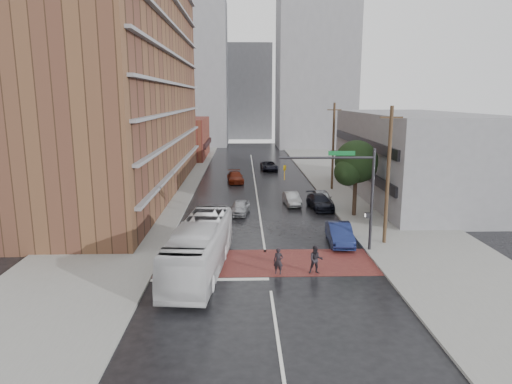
{
  "coord_description": "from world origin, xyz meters",
  "views": [
    {
      "loc": [
        -1.51,
        -27.64,
        10.53
      ],
      "look_at": [
        -0.52,
        6.29,
        3.5
      ],
      "focal_mm": 32.0,
      "sensor_mm": 36.0,
      "label": 1
    }
  ],
  "objects_px": {
    "pedestrian_b": "(316,260)",
    "pedestrian_a": "(278,261)",
    "car_travel_a": "(240,207)",
    "car_parked_mid": "(320,202)",
    "car_travel_c": "(235,177)",
    "car_parked_near": "(340,234)",
    "transit_bus": "(200,247)",
    "car_parked_far": "(322,198)",
    "suv_travel": "(269,166)",
    "car_travel_b": "(292,199)"
  },
  "relations": [
    {
      "from": "transit_bus",
      "to": "car_travel_b",
      "type": "xyz_separation_m",
      "value": [
        7.53,
        17.59,
        -0.92
      ]
    },
    {
      "from": "suv_travel",
      "to": "car_parked_near",
      "type": "distance_m",
      "value": 34.83
    },
    {
      "from": "suv_travel",
      "to": "car_travel_b",
      "type": "bearing_deg",
      "value": -92.2
    },
    {
      "from": "pedestrian_a",
      "to": "car_travel_c",
      "type": "height_order",
      "value": "pedestrian_a"
    },
    {
      "from": "car_travel_a",
      "to": "suv_travel",
      "type": "distance_m",
      "value": 26.1
    },
    {
      "from": "pedestrian_a",
      "to": "car_parked_near",
      "type": "xyz_separation_m",
      "value": [
        4.95,
        5.7,
        -0.07
      ]
    },
    {
      "from": "car_parked_near",
      "to": "car_parked_far",
      "type": "height_order",
      "value": "car_parked_far"
    },
    {
      "from": "transit_bus",
      "to": "car_parked_mid",
      "type": "bearing_deg",
      "value": 63.41
    },
    {
      "from": "car_travel_b",
      "to": "car_parked_far",
      "type": "relative_size",
      "value": 0.87
    },
    {
      "from": "pedestrian_b",
      "to": "suv_travel",
      "type": "distance_m",
      "value": 40.39
    },
    {
      "from": "car_travel_c",
      "to": "car_parked_near",
      "type": "bearing_deg",
      "value": -77.76
    },
    {
      "from": "car_travel_b",
      "to": "car_parked_mid",
      "type": "xyz_separation_m",
      "value": [
        2.56,
        -1.49,
        0.04
      ]
    },
    {
      "from": "transit_bus",
      "to": "suv_travel",
      "type": "bearing_deg",
      "value": 86.2
    },
    {
      "from": "car_travel_a",
      "to": "transit_bus",
      "type": "bearing_deg",
      "value": -89.51
    },
    {
      "from": "car_travel_c",
      "to": "car_parked_mid",
      "type": "relative_size",
      "value": 1.0
    },
    {
      "from": "transit_bus",
      "to": "car_travel_a",
      "type": "xyz_separation_m",
      "value": [
        2.36,
        14.13,
        -0.91
      ]
    },
    {
      "from": "transit_bus",
      "to": "pedestrian_a",
      "type": "distance_m",
      "value": 4.86
    },
    {
      "from": "car_parked_near",
      "to": "car_travel_a",
      "type": "bearing_deg",
      "value": 132.41
    },
    {
      "from": "car_travel_b",
      "to": "car_parked_mid",
      "type": "height_order",
      "value": "car_parked_mid"
    },
    {
      "from": "transit_bus",
      "to": "pedestrian_b",
      "type": "bearing_deg",
      "value": 1.45
    },
    {
      "from": "pedestrian_a",
      "to": "pedestrian_b",
      "type": "height_order",
      "value": "pedestrian_b"
    },
    {
      "from": "car_travel_b",
      "to": "car_travel_c",
      "type": "distance_m",
      "value": 13.97
    },
    {
      "from": "car_parked_mid",
      "to": "car_travel_b",
      "type": "bearing_deg",
      "value": 143.45
    },
    {
      "from": "pedestrian_b",
      "to": "car_travel_a",
      "type": "relative_size",
      "value": 0.46
    },
    {
      "from": "car_parked_near",
      "to": "car_parked_far",
      "type": "relative_size",
      "value": 1.03
    },
    {
      "from": "car_travel_b",
      "to": "suv_travel",
      "type": "relative_size",
      "value": 0.82
    },
    {
      "from": "car_parked_mid",
      "to": "car_parked_far",
      "type": "distance_m",
      "value": 1.28
    },
    {
      "from": "car_travel_a",
      "to": "car_parked_near",
      "type": "xyz_separation_m",
      "value": [
        7.37,
        -8.93,
        0.11
      ]
    },
    {
      "from": "pedestrian_a",
      "to": "car_travel_c",
      "type": "bearing_deg",
      "value": 115.0
    },
    {
      "from": "car_parked_mid",
      "to": "car_travel_c",
      "type": "bearing_deg",
      "value": 114.28
    },
    {
      "from": "pedestrian_b",
      "to": "car_travel_c",
      "type": "relative_size",
      "value": 0.38
    },
    {
      "from": "transit_bus",
      "to": "car_parked_far",
      "type": "relative_size",
      "value": 2.51
    },
    {
      "from": "car_parked_near",
      "to": "car_parked_mid",
      "type": "distance_m",
      "value": 10.9
    },
    {
      "from": "pedestrian_a",
      "to": "car_travel_a",
      "type": "relative_size",
      "value": 0.43
    },
    {
      "from": "car_parked_near",
      "to": "car_parked_far",
      "type": "distance_m",
      "value": 12.14
    },
    {
      "from": "pedestrian_b",
      "to": "car_travel_a",
      "type": "bearing_deg",
      "value": 108.71
    },
    {
      "from": "car_travel_c",
      "to": "car_parked_far",
      "type": "xyz_separation_m",
      "value": [
        8.77,
        -12.96,
        0.08
      ]
    },
    {
      "from": "car_parked_near",
      "to": "car_parked_far",
      "type": "bearing_deg",
      "value": 89.33
    },
    {
      "from": "transit_bus",
      "to": "pedestrian_b",
      "type": "relative_size",
      "value": 6.35
    },
    {
      "from": "pedestrian_b",
      "to": "pedestrian_a",
      "type": "bearing_deg",
      "value": -179.13
    },
    {
      "from": "pedestrian_a",
      "to": "car_travel_a",
      "type": "xyz_separation_m",
      "value": [
        -2.42,
        14.63,
        -0.17
      ]
    },
    {
      "from": "car_parked_near",
      "to": "pedestrian_b",
      "type": "bearing_deg",
      "value": -112.14
    },
    {
      "from": "pedestrian_a",
      "to": "car_travel_b",
      "type": "relative_size",
      "value": 0.42
    },
    {
      "from": "transit_bus",
      "to": "pedestrian_a",
      "type": "relative_size",
      "value": 6.8
    },
    {
      "from": "pedestrian_b",
      "to": "car_travel_a",
      "type": "height_order",
      "value": "pedestrian_b"
    },
    {
      "from": "car_travel_b",
      "to": "car_parked_far",
      "type": "xyz_separation_m",
      "value": [
        2.95,
        -0.27,
        0.12
      ]
    },
    {
      "from": "car_travel_b",
      "to": "car_parked_far",
      "type": "bearing_deg",
      "value": -10.18
    },
    {
      "from": "car_travel_b",
      "to": "car_parked_near",
      "type": "xyz_separation_m",
      "value": [
        2.2,
        -12.39,
        0.12
      ]
    },
    {
      "from": "pedestrian_a",
      "to": "car_travel_c",
      "type": "distance_m",
      "value": 30.93
    },
    {
      "from": "suv_travel",
      "to": "transit_bus",
      "type": "bearing_deg",
      "value": -104.06
    }
  ]
}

